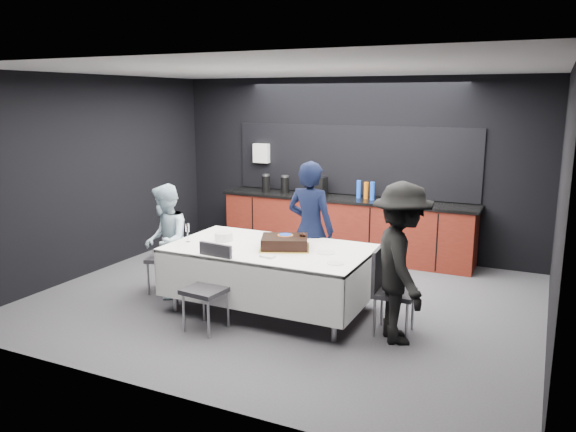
# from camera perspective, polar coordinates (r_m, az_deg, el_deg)

# --- Properties ---
(ground) EXTENTS (6.00, 6.00, 0.00)m
(ground) POSITION_cam_1_polar(r_m,az_deg,el_deg) (7.12, -0.35, -8.44)
(ground) COLOR #46464B
(ground) RESTS_ON ground
(room_shell) EXTENTS (6.04, 5.04, 2.82)m
(room_shell) POSITION_cam_1_polar(r_m,az_deg,el_deg) (6.70, -0.37, 6.61)
(room_shell) COLOR white
(room_shell) RESTS_ON ground
(kitchenette) EXTENTS (4.10, 0.64, 2.05)m
(kitchenette) POSITION_cam_1_polar(r_m,az_deg,el_deg) (8.94, 5.72, -0.62)
(kitchenette) COLOR #57160D
(kitchenette) RESTS_ON ground
(party_table) EXTENTS (2.32, 1.32, 0.78)m
(party_table) POSITION_cam_1_polar(r_m,az_deg,el_deg) (6.58, -1.87, -4.31)
(party_table) COLOR #99999E
(party_table) RESTS_ON ground
(cake_assembly) EXTENTS (0.70, 0.64, 0.18)m
(cake_assembly) POSITION_cam_1_polar(r_m,az_deg,el_deg) (6.46, -0.34, -2.69)
(cake_assembly) COLOR gold
(cake_assembly) RESTS_ON party_table
(plate_stack) EXTENTS (0.22, 0.22, 0.10)m
(plate_stack) POSITION_cam_1_polar(r_m,az_deg,el_deg) (6.84, -6.55, -2.10)
(plate_stack) COLOR white
(plate_stack) RESTS_ON party_table
(loose_plate_near) EXTENTS (0.21, 0.21, 0.01)m
(loose_plate_near) POSITION_cam_1_polar(r_m,az_deg,el_deg) (6.44, -6.31, -3.42)
(loose_plate_near) COLOR white
(loose_plate_near) RESTS_ON party_table
(loose_plate_right_a) EXTENTS (0.21, 0.21, 0.01)m
(loose_plate_right_a) POSITION_cam_1_polar(r_m,az_deg,el_deg) (6.31, 3.90, -3.70)
(loose_plate_right_a) COLOR white
(loose_plate_right_a) RESTS_ON party_table
(loose_plate_right_b) EXTENTS (0.18, 0.18, 0.01)m
(loose_plate_right_b) POSITION_cam_1_polar(r_m,az_deg,el_deg) (5.91, 4.85, -4.79)
(loose_plate_right_b) COLOR white
(loose_plate_right_b) RESTS_ON party_table
(loose_plate_far) EXTENTS (0.22, 0.22, 0.01)m
(loose_plate_far) POSITION_cam_1_polar(r_m,az_deg,el_deg) (6.86, -0.25, -2.39)
(loose_plate_far) COLOR white
(loose_plate_far) RESTS_ON party_table
(fork_pile) EXTENTS (0.17, 0.12, 0.02)m
(fork_pile) POSITION_cam_1_polar(r_m,az_deg,el_deg) (6.11, -2.08, -4.11)
(fork_pile) COLOR white
(fork_pile) RESTS_ON party_table
(champagne_flute) EXTENTS (0.06, 0.06, 0.22)m
(champagne_flute) POSITION_cam_1_polar(r_m,az_deg,el_deg) (6.83, -10.17, -1.31)
(champagne_flute) COLOR white
(champagne_flute) RESTS_ON party_table
(chair_left) EXTENTS (0.54, 0.54, 0.92)m
(chair_left) POSITION_cam_1_polar(r_m,az_deg,el_deg) (7.40, -11.88, -3.56)
(chair_left) COLOR #2B2B30
(chair_left) RESTS_ON ground
(chair_right) EXTENTS (0.44, 0.44, 0.92)m
(chair_right) POSITION_cam_1_polar(r_m,az_deg,el_deg) (6.10, 10.08, -6.86)
(chair_right) COLOR #2B2B30
(chair_right) RESTS_ON ground
(chair_near) EXTENTS (0.46, 0.46, 0.92)m
(chair_near) POSITION_cam_1_polar(r_m,az_deg,el_deg) (6.19, -7.93, -6.51)
(chair_near) COLOR #2B2B30
(chair_near) RESTS_ON ground
(person_center) EXTENTS (0.66, 0.47, 1.72)m
(person_center) POSITION_cam_1_polar(r_m,az_deg,el_deg) (7.05, 2.29, -1.35)
(person_center) COLOR black
(person_center) RESTS_ON ground
(person_left) EXTENTS (0.83, 0.88, 1.43)m
(person_left) POSITION_cam_1_polar(r_m,az_deg,el_deg) (7.20, -12.30, -2.51)
(person_left) COLOR silver
(person_left) RESTS_ON ground
(person_right) EXTENTS (1.06, 1.24, 1.67)m
(person_right) POSITION_cam_1_polar(r_m,az_deg,el_deg) (5.83, 11.41, -4.73)
(person_right) COLOR black
(person_right) RESTS_ON ground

